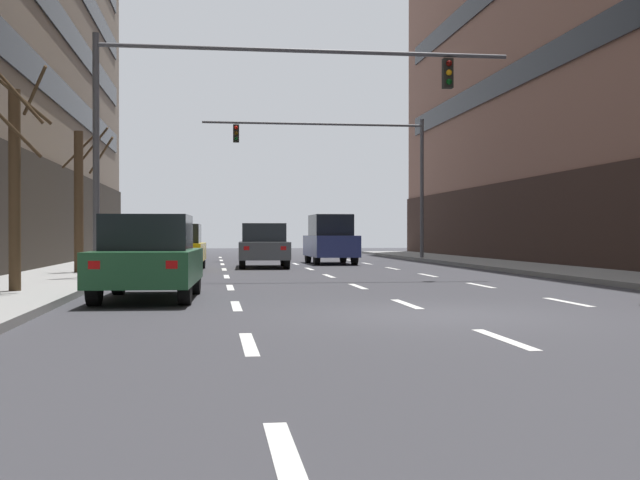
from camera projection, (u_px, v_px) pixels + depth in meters
The scene contains 33 objects.
ground_plane at pixel (436, 315), 12.85m from camera, with size 120.00×120.00×0.00m, color #38383D.
lane_stripe_l1_s2 at pixel (288, 464), 4.51m from camera, with size 0.16×2.00×0.01m, color silver.
lane_stripe_l1_s3 at pixel (249, 344), 9.47m from camera, with size 0.16×2.00×0.01m, color silver.
lane_stripe_l1_s4 at pixel (236, 306), 14.42m from camera, with size 0.16×2.00×0.01m, color silver.
lane_stripe_l1_s5 at pixel (230, 287), 19.38m from camera, with size 0.16×2.00×0.01m, color silver.
lane_stripe_l1_s6 at pixel (227, 277), 24.34m from camera, with size 0.16×2.00×0.01m, color silver.
lane_stripe_l1_s7 at pixel (224, 269), 29.29m from camera, with size 0.16×2.00×0.01m, color silver.
lane_stripe_l1_s8 at pixel (222, 264), 34.25m from camera, with size 0.16×2.00×0.01m, color silver.
lane_stripe_l1_s9 at pixel (221, 260), 39.20m from camera, with size 0.16×2.00×0.01m, color silver.
lane_stripe_l1_s10 at pixel (220, 257), 44.16m from camera, with size 0.16×2.00×0.01m, color silver.
lane_stripe_l2_s3 at pixel (504, 339), 9.88m from camera, with size 0.16×2.00×0.01m, color silver.
lane_stripe_l2_s4 at pixel (406, 304), 14.83m from camera, with size 0.16×2.00×0.01m, color silver.
lane_stripe_l2_s5 at pixel (358, 286), 19.79m from camera, with size 0.16×2.00×0.01m, color silver.
lane_stripe_l2_s6 at pixel (329, 276), 24.75m from camera, with size 0.16×2.00×0.01m, color silver.
lane_stripe_l2_s7 at pixel (309, 269), 29.70m from camera, with size 0.16×2.00×0.01m, color silver.
lane_stripe_l2_s8 at pixel (296, 264), 34.66m from camera, with size 0.16×2.00×0.01m, color silver.
lane_stripe_l2_s9 at pixel (285, 260), 39.61m from camera, with size 0.16×2.00×0.01m, color silver.
lane_stripe_l2_s10 at pixel (277, 257), 44.57m from camera, with size 0.16×2.00×0.01m, color silver.
lane_stripe_l3_s4 at pixel (568, 302), 15.25m from camera, with size 0.16×2.00×0.01m, color silver.
lane_stripe_l3_s5 at pixel (480, 285), 20.20m from camera, with size 0.16×2.00×0.01m, color silver.
lane_stripe_l3_s6 at pixel (428, 275), 25.16m from camera, with size 0.16×2.00×0.01m, color silver.
lane_stripe_l3_s7 at pixel (392, 268), 30.11m from camera, with size 0.16×2.00×0.01m, color silver.
lane_stripe_l3_s8 at pixel (367, 263), 35.07m from camera, with size 0.16×2.00×0.01m, color silver.
lane_stripe_l3_s9 at pixel (348, 260), 40.03m from camera, with size 0.16×2.00×0.01m, color silver.
lane_stripe_l3_s10 at pixel (333, 257), 44.98m from camera, with size 0.16×2.00×0.01m, color silver.
taxi_driving_0 at pixel (178, 247), 28.63m from camera, with size 1.98×4.43×1.81m.
car_driving_1 at pixel (149, 258), 15.83m from camera, with size 2.04×4.50×1.66m.
car_driving_2 at pixel (330, 239), 34.67m from camera, with size 1.89×4.39×2.11m.
car_driving_3 at pixel (264, 246), 31.03m from camera, with size 2.07×4.58×1.69m.
traffic_signal_0 at pixel (233, 103), 22.13m from camera, with size 11.52×0.35×6.54m.
traffic_signal_1 at pixel (356, 158), 39.05m from camera, with size 10.73×0.35×6.75m.
street_tree_1 at pixel (80, 198), 24.17m from camera, with size 1.63×1.26×4.37m.
street_tree_2 at pixel (15, 181), 16.29m from camera, with size 1.38×1.44×4.79m.
Camera 1 is at (-3.53, -12.49, 1.29)m, focal length 45.42 mm.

